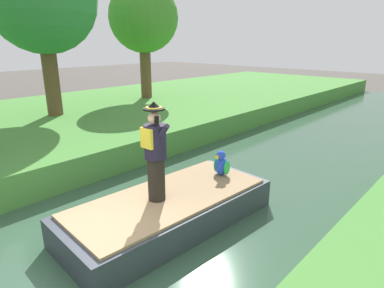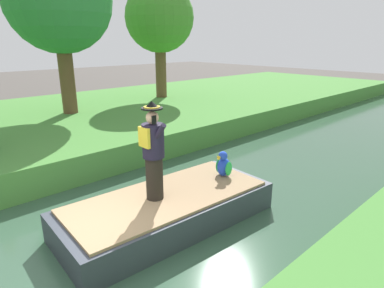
% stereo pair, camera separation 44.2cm
% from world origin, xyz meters
% --- Properties ---
extents(ground_plane, '(80.00, 80.00, 0.00)m').
position_xyz_m(ground_plane, '(0.00, 0.00, 0.00)').
color(ground_plane, '#4C4742').
extents(canal_water, '(5.66, 48.00, 0.10)m').
position_xyz_m(canal_water, '(0.00, 0.00, 0.05)').
color(canal_water, '#33513D').
rests_on(canal_water, ground).
extents(boat, '(2.04, 4.30, 0.61)m').
position_xyz_m(boat, '(0.00, 1.82, 0.40)').
color(boat, '#333842').
rests_on(boat, canal_water).
extents(person_pirate, '(0.61, 0.42, 1.85)m').
position_xyz_m(person_pirate, '(-0.06, 1.56, 1.64)').
color(person_pirate, black).
rests_on(person_pirate, boat).
extents(parrot_plush, '(0.36, 0.35, 0.57)m').
position_xyz_m(parrot_plush, '(0.10, 3.32, 0.95)').
color(parrot_plush, blue).
rests_on(parrot_plush, boat).
extents(tree_tall, '(3.75, 3.75, 5.95)m').
position_xyz_m(tree_tall, '(-7.91, 3.41, 4.91)').
color(tree_tall, brown).
rests_on(tree_tall, grass_bank_near).
extents(tree_broad, '(3.21, 3.21, 5.33)m').
position_xyz_m(tree_broad, '(-8.51, 8.36, 4.54)').
color(tree_broad, brown).
rests_on(tree_broad, grass_bank_near).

